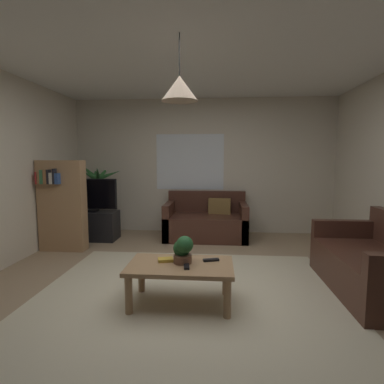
{
  "coord_description": "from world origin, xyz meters",
  "views": [
    {
      "loc": [
        0.28,
        -3.1,
        1.43
      ],
      "look_at": [
        0.0,
        0.3,
        1.05
      ],
      "focal_mm": 28.43,
      "sensor_mm": 36.0,
      "label": 1
    }
  ],
  "objects_px": {
    "tv": "(90,195)",
    "pendant_lamp": "(180,88)",
    "remote_on_table_0": "(211,260)",
    "tv_stand": "(92,225)",
    "couch_under_window": "(206,223)",
    "couch_right_side": "(377,268)",
    "potted_plant_on_table": "(183,249)",
    "potted_palm_corner": "(98,200)",
    "bookshelf_corner": "(62,205)",
    "coffee_table": "(180,270)",
    "remote_on_table_1": "(186,266)",
    "book_on_table_0": "(166,260)"
  },
  "relations": [
    {
      "from": "tv_stand",
      "to": "potted_palm_corner",
      "type": "bearing_deg",
      "value": 99.1
    },
    {
      "from": "couch_right_side",
      "to": "remote_on_table_0",
      "type": "bearing_deg",
      "value": -79.92
    },
    {
      "from": "remote_on_table_0",
      "to": "tv_stand",
      "type": "relative_size",
      "value": 0.18
    },
    {
      "from": "remote_on_table_1",
      "to": "tv",
      "type": "height_order",
      "value": "tv"
    },
    {
      "from": "couch_right_side",
      "to": "tv",
      "type": "distance_m",
      "value": 4.33
    },
    {
      "from": "book_on_table_0",
      "to": "remote_on_table_1",
      "type": "bearing_deg",
      "value": -33.83
    },
    {
      "from": "book_on_table_0",
      "to": "pendant_lamp",
      "type": "relative_size",
      "value": 0.25
    },
    {
      "from": "remote_on_table_1",
      "to": "potted_palm_corner",
      "type": "distance_m",
      "value": 3.52
    },
    {
      "from": "couch_under_window",
      "to": "coffee_table",
      "type": "bearing_deg",
      "value": -93.66
    },
    {
      "from": "book_on_table_0",
      "to": "potted_palm_corner",
      "type": "height_order",
      "value": "potted_palm_corner"
    },
    {
      "from": "book_on_table_0",
      "to": "bookshelf_corner",
      "type": "distance_m",
      "value": 2.45
    },
    {
      "from": "potted_plant_on_table",
      "to": "potted_palm_corner",
      "type": "bearing_deg",
      "value": 125.34
    },
    {
      "from": "remote_on_table_1",
      "to": "tv",
      "type": "distance_m",
      "value": 3.03
    },
    {
      "from": "remote_on_table_0",
      "to": "potted_plant_on_table",
      "type": "height_order",
      "value": "potted_plant_on_table"
    },
    {
      "from": "couch_under_window",
      "to": "pendant_lamp",
      "type": "bearing_deg",
      "value": -93.66
    },
    {
      "from": "book_on_table_0",
      "to": "tv",
      "type": "xyz_separation_m",
      "value": [
        -1.69,
        2.17,
        0.38
      ]
    },
    {
      "from": "remote_on_table_1",
      "to": "tv_stand",
      "type": "bearing_deg",
      "value": -58.48
    },
    {
      "from": "couch_under_window",
      "to": "coffee_table",
      "type": "height_order",
      "value": "couch_under_window"
    },
    {
      "from": "remote_on_table_0",
      "to": "remote_on_table_1",
      "type": "height_order",
      "value": "same"
    },
    {
      "from": "couch_right_side",
      "to": "coffee_table",
      "type": "xyz_separation_m",
      "value": [
        -2.05,
        -0.42,
        0.06
      ]
    },
    {
      "from": "couch_right_side",
      "to": "book_on_table_0",
      "type": "relative_size",
      "value": 10.3
    },
    {
      "from": "pendant_lamp",
      "to": "tv_stand",
      "type": "bearing_deg",
      "value": 129.39
    },
    {
      "from": "potted_plant_on_table",
      "to": "potted_palm_corner",
      "type": "distance_m",
      "value": 3.39
    },
    {
      "from": "coffee_table",
      "to": "remote_on_table_1",
      "type": "height_order",
      "value": "remote_on_table_1"
    },
    {
      "from": "couch_under_window",
      "to": "remote_on_table_0",
      "type": "height_order",
      "value": "couch_under_window"
    },
    {
      "from": "potted_plant_on_table",
      "to": "potted_palm_corner",
      "type": "relative_size",
      "value": 0.2
    },
    {
      "from": "remote_on_table_0",
      "to": "potted_palm_corner",
      "type": "bearing_deg",
      "value": -156.15
    },
    {
      "from": "tv",
      "to": "pendant_lamp",
      "type": "relative_size",
      "value": 1.56
    },
    {
      "from": "couch_right_side",
      "to": "tv",
      "type": "height_order",
      "value": "tv"
    },
    {
      "from": "couch_right_side",
      "to": "bookshelf_corner",
      "type": "relative_size",
      "value": 1.09
    },
    {
      "from": "potted_plant_on_table",
      "to": "potted_palm_corner",
      "type": "height_order",
      "value": "potted_palm_corner"
    },
    {
      "from": "remote_on_table_0",
      "to": "potted_plant_on_table",
      "type": "xyz_separation_m",
      "value": [
        -0.27,
        -0.07,
        0.13
      ]
    },
    {
      "from": "potted_palm_corner",
      "to": "remote_on_table_0",
      "type": "bearing_deg",
      "value": -50.33
    },
    {
      "from": "coffee_table",
      "to": "remote_on_table_1",
      "type": "xyz_separation_m",
      "value": [
        0.06,
        -0.08,
        0.08
      ]
    },
    {
      "from": "couch_under_window",
      "to": "couch_right_side",
      "type": "bearing_deg",
      "value": -47.98
    },
    {
      "from": "couch_right_side",
      "to": "remote_on_table_1",
      "type": "xyz_separation_m",
      "value": [
        -1.99,
        -0.5,
        0.14
      ]
    },
    {
      "from": "potted_plant_on_table",
      "to": "tv_stand",
      "type": "relative_size",
      "value": 0.3
    },
    {
      "from": "remote_on_table_1",
      "to": "book_on_table_0",
      "type": "bearing_deg",
      "value": -41.66
    },
    {
      "from": "tv_stand",
      "to": "potted_plant_on_table",
      "type": "bearing_deg",
      "value": -49.79
    },
    {
      "from": "potted_palm_corner",
      "to": "pendant_lamp",
      "type": "relative_size",
      "value": 2.31
    },
    {
      "from": "remote_on_table_0",
      "to": "remote_on_table_1",
      "type": "bearing_deg",
      "value": -66.51
    },
    {
      "from": "coffee_table",
      "to": "potted_palm_corner",
      "type": "height_order",
      "value": "potted_palm_corner"
    },
    {
      "from": "couch_right_side",
      "to": "remote_on_table_1",
      "type": "relative_size",
      "value": 9.51
    },
    {
      "from": "tv",
      "to": "remote_on_table_1",
      "type": "bearing_deg",
      "value": -50.39
    },
    {
      "from": "potted_palm_corner",
      "to": "bookshelf_corner",
      "type": "bearing_deg",
      "value": -94.64
    },
    {
      "from": "couch_right_side",
      "to": "potted_palm_corner",
      "type": "bearing_deg",
      "value": -120.84
    },
    {
      "from": "coffee_table",
      "to": "potted_plant_on_table",
      "type": "distance_m",
      "value": 0.21
    },
    {
      "from": "couch_right_side",
      "to": "bookshelf_corner",
      "type": "height_order",
      "value": "bookshelf_corner"
    },
    {
      "from": "book_on_table_0",
      "to": "pendant_lamp",
      "type": "height_order",
      "value": "pendant_lamp"
    },
    {
      "from": "book_on_table_0",
      "to": "pendant_lamp",
      "type": "bearing_deg",
      "value": -23.08
    }
  ]
}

